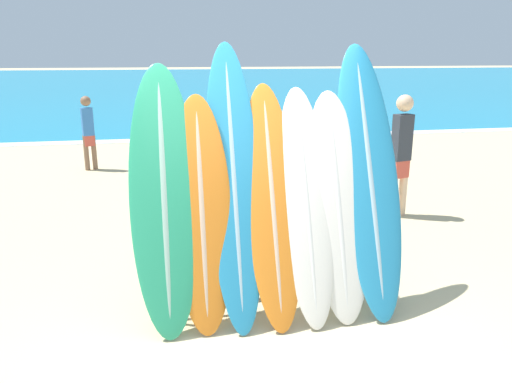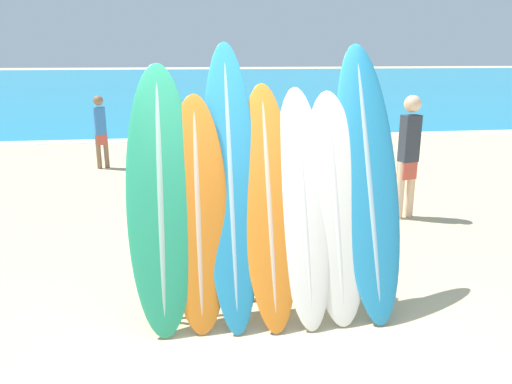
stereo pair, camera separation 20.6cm
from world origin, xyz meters
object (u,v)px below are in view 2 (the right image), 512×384
object	(u,v)px
surfboard_slot_0	(161,198)
surfboard_slot_4	(303,205)
surfboard_slot_3	(269,204)
person_far_left	(409,153)
surfboard_slot_5	(335,206)
surfboard_slot_6	(368,179)
person_near_water	(101,129)
surfboard_rack	(268,262)
person_mid_beach	(171,111)
surfboard_slot_1	(198,212)
surfboard_slot_2	(231,183)

from	to	relation	value
surfboard_slot_0	surfboard_slot_4	world-z (taller)	surfboard_slot_0
surfboard_slot_3	person_far_left	size ratio (longest dim) A/B	1.17
person_far_left	surfboard_slot_5	bearing A→B (deg)	-140.56
surfboard_slot_3	surfboard_slot_4	xyz separation A→B (m)	(0.32, -0.01, -0.02)
surfboard_slot_6	person_far_left	world-z (taller)	surfboard_slot_6
surfboard_slot_4	person_far_left	world-z (taller)	surfboard_slot_4
surfboard_slot_6	person_near_water	size ratio (longest dim) A/B	1.62
surfboard_slot_6	person_near_water	world-z (taller)	surfboard_slot_6
surfboard_slot_6	person_near_water	bearing A→B (deg)	118.15
surfboard_slot_3	surfboard_slot_5	distance (m)	0.62
surfboard_slot_0	surfboard_rack	bearing A→B (deg)	-2.75
surfboard_slot_0	person_mid_beach	world-z (taller)	surfboard_slot_0
surfboard_slot_1	person_near_water	distance (m)	6.72
surfboard_slot_3	person_near_water	world-z (taller)	surfboard_slot_3
surfboard_slot_4	person_mid_beach	world-z (taller)	surfboard_slot_4
surfboard_slot_4	surfboard_slot_5	xyz separation A→B (m)	(0.30, -0.01, -0.02)
person_near_water	person_far_left	size ratio (longest dim) A/B	0.85
surfboard_slot_6	surfboard_slot_5	bearing A→B (deg)	-164.10
surfboard_rack	surfboard_slot_2	xyz separation A→B (m)	(-0.33, 0.11, 0.74)
surfboard_slot_2	surfboard_slot_5	world-z (taller)	surfboard_slot_2
surfboard_slot_4	person_far_left	size ratio (longest dim) A/B	1.15
surfboard_slot_6	surfboard_slot_1	bearing A→B (deg)	-176.32
surfboard_slot_2	person_mid_beach	bearing A→B (deg)	94.66
surfboard_slot_2	surfboard_slot_6	bearing A→B (deg)	-0.35
surfboard_slot_6	person_far_left	size ratio (longest dim) A/B	1.37
surfboard_slot_2	surfboard_slot_3	bearing A→B (deg)	-13.59
person_mid_beach	person_far_left	world-z (taller)	person_far_left
surfboard_slot_0	surfboard_slot_3	distance (m)	0.96
surfboard_slot_2	person_mid_beach	world-z (taller)	surfboard_slot_2
surfboard_slot_4	surfboard_slot_5	size ratio (longest dim) A/B	1.02
surfboard_slot_1	surfboard_slot_2	size ratio (longest dim) A/B	0.82
surfboard_slot_2	surfboard_slot_6	size ratio (longest dim) A/B	1.00
person_near_water	person_far_left	bearing A→B (deg)	-58.48
surfboard_slot_0	person_far_left	size ratio (longest dim) A/B	1.28
surfboard_slot_1	surfboard_slot_3	bearing A→B (deg)	2.58
person_far_left	surfboard_rack	bearing A→B (deg)	-148.68
surfboard_slot_2	person_far_left	xyz separation A→B (m)	(2.79, 2.35, -0.26)
person_far_left	surfboard_slot_2	bearing A→B (deg)	-153.60
surfboard_slot_3	surfboard_slot_6	bearing A→B (deg)	4.42
surfboard_slot_3	person_far_left	distance (m)	3.45
person_far_left	surfboard_slot_4	bearing A→B (deg)	-144.87
surfboard_slot_2	surfboard_slot_5	size ratio (longest dim) A/B	1.22
surfboard_slot_3	surfboard_slot_5	xyz separation A→B (m)	(0.61, -0.02, -0.04)
surfboard_rack	surfboard_slot_5	world-z (taller)	surfboard_slot_5
surfboard_slot_4	person_near_water	distance (m)	7.03
surfboard_slot_2	surfboard_slot_6	xyz separation A→B (m)	(1.28, -0.01, -0.00)
surfboard_slot_0	person_mid_beach	size ratio (longest dim) A/B	1.34
surfboard_slot_0	surfboard_slot_5	size ratio (longest dim) A/B	1.13
surfboard_slot_5	surfboard_slot_1	bearing A→B (deg)	-179.68
surfboard_slot_3	person_mid_beach	world-z (taller)	surfboard_slot_3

